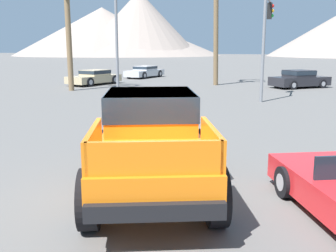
% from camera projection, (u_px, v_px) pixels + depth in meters
% --- Properties ---
extents(ground_plane, '(320.00, 320.00, 0.00)m').
position_uv_depth(ground_plane, '(155.00, 192.00, 7.89)').
color(ground_plane, '#5B5956').
extents(orange_pickup_truck, '(3.70, 5.37, 1.93)m').
position_uv_depth(orange_pickup_truck, '(151.00, 135.00, 7.95)').
color(orange_pickup_truck, orange).
rests_on(orange_pickup_truck, ground_plane).
extents(parked_car_dark, '(4.33, 4.13, 1.26)m').
position_uv_depth(parked_car_dark, '(299.00, 79.00, 28.08)').
color(parked_car_dark, '#232328').
rests_on(parked_car_dark, ground_plane).
extents(parked_car_silver, '(2.52, 4.83, 1.10)m').
position_uv_depth(parked_car_silver, '(145.00, 72.00, 37.49)').
color(parked_car_silver, '#B7BABF').
rests_on(parked_car_silver, ground_plane).
extents(parked_car_tan, '(2.86, 4.77, 1.14)m').
position_uv_depth(parked_car_tan, '(94.00, 77.00, 30.44)').
color(parked_car_tan, tan).
rests_on(parked_car_tan, ground_plane).
extents(traffic_light_main, '(0.38, 3.10, 5.64)m').
position_uv_depth(traffic_light_main, '(267.00, 27.00, 21.20)').
color(traffic_light_main, slate).
rests_on(traffic_light_main, ground_plane).
extents(street_lamp_post, '(0.90, 0.24, 7.32)m').
position_uv_depth(street_lamp_post, '(116.00, 14.00, 18.73)').
color(street_lamp_post, slate).
rests_on(street_lamp_post, ground_plane).
extents(distant_mountain_range, '(154.18, 78.13, 20.94)m').
position_uv_depth(distant_mountain_range, '(200.00, 29.00, 132.35)').
color(distant_mountain_range, gray).
rests_on(distant_mountain_range, ground_plane).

